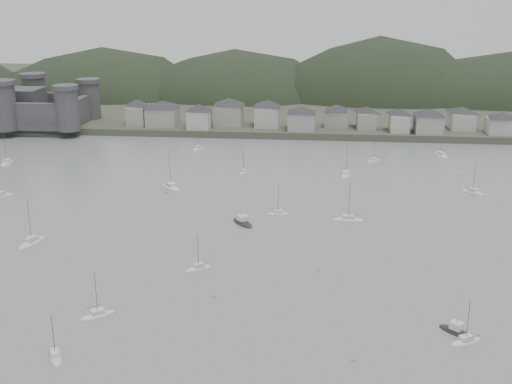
# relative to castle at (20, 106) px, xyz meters

# --- Properties ---
(ground) EXTENTS (900.00, 900.00, 0.00)m
(ground) POSITION_rel_castle_xyz_m (120.00, -179.80, -10.96)
(ground) COLOR slate
(ground) RESTS_ON ground
(far_shore_land) EXTENTS (900.00, 250.00, 3.00)m
(far_shore_land) POSITION_rel_castle_xyz_m (120.00, 115.20, -9.46)
(far_shore_land) COLOR #383D2D
(far_shore_land) RESTS_ON ground
(forested_ridge) EXTENTS (851.55, 103.94, 102.57)m
(forested_ridge) POSITION_rel_castle_xyz_m (124.83, 89.60, -22.25)
(forested_ridge) COLOR black
(forested_ridge) RESTS_ON ground
(castle) EXTENTS (66.00, 43.00, 20.00)m
(castle) POSITION_rel_castle_xyz_m (0.00, 0.00, 0.00)
(castle) COLOR #39393B
(castle) RESTS_ON far_shore_land
(waterfront_town) EXTENTS (451.48, 28.46, 12.92)m
(waterfront_town) POSITION_rel_castle_xyz_m (170.59, 3.54, -2.30)
(waterfront_town) COLOR gray
(waterfront_town) RESTS_ON far_shore_land
(sailboat_lead) EXTENTS (3.36, 6.34, 8.31)m
(sailboat_lead) POSITION_rel_castle_xyz_m (111.45, -63.65, -10.78)
(sailboat_lead) COLOR silver
(sailboat_lead) RESTS_ON ground
(moored_fleet) EXTENTS (209.85, 164.12, 13.71)m
(moored_fleet) POSITION_rel_castle_xyz_m (117.34, -103.01, -10.79)
(moored_fleet) COLOR silver
(moored_fleet) RESTS_ON ground
(motor_launch_near) EXTENTS (7.08, 6.71, 3.73)m
(motor_launch_near) POSITION_rel_castle_xyz_m (164.87, -170.60, -10.67)
(motor_launch_near) COLOR black
(motor_launch_near) RESTS_ON ground
(motor_launch_far) EXTENTS (8.02, 9.31, 4.16)m
(motor_launch_far) POSITION_rel_castle_xyz_m (117.29, -115.34, -10.68)
(motor_launch_far) COLOR black
(motor_launch_far) RESTS_ON ground
(mooring_buoys) EXTENTS (153.62, 128.36, 0.70)m
(mooring_buoys) POSITION_rel_castle_xyz_m (108.42, -119.65, -10.81)
(mooring_buoys) COLOR #C28740
(mooring_buoys) RESTS_ON ground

